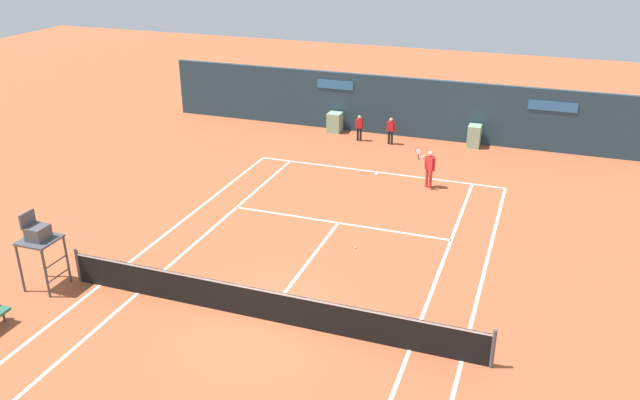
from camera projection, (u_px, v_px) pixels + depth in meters
name	position (u px, v px, depth m)	size (l,w,h in m)	color
ground_plane	(273.00, 308.00, 18.10)	(80.00, 80.00, 0.01)	#B25633
tennis_net	(264.00, 303.00, 17.40)	(12.10, 0.10, 1.07)	#4C4C51
sponsor_back_wall	(406.00, 108.00, 31.68)	(25.00, 1.02, 2.90)	#233D4C
umpire_chair	(39.00, 238.00, 18.54)	(1.00, 1.00, 2.37)	#47474C
player_on_baseline	(429.00, 166.00, 25.78)	(0.78, 0.63, 1.79)	red
ball_kid_centre_post	(359.00, 126.00, 31.26)	(0.42, 0.18, 1.26)	black
ball_kid_left_post	(391.00, 129.00, 30.77)	(0.43, 0.20, 1.30)	black
tennis_ball_mid_court	(356.00, 248.00, 21.34)	(0.07, 0.07, 0.07)	#CCE033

